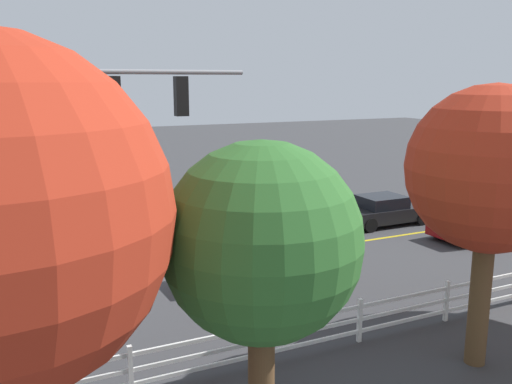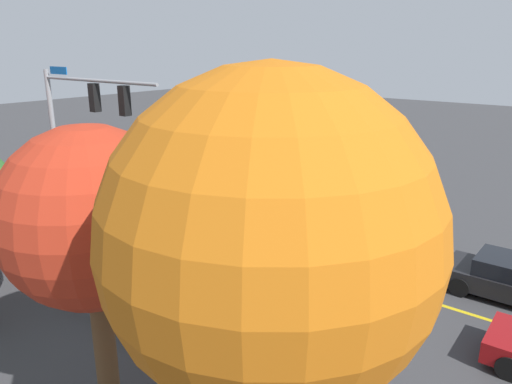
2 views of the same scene
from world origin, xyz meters
name	(u,v)px [view 2 (image 2 of 2)]	position (x,y,z in m)	size (l,w,h in m)	color
ground_plane	(249,246)	(0.00, 0.00, 0.00)	(120.00, 120.00, 0.00)	#38383A
lane_center_stripe	(335,272)	(-4.00, 0.00, 0.00)	(28.00, 0.16, 0.01)	gold
signal_assembly	(80,126)	(4.84, 4.15, 4.98)	(6.52, 0.38, 7.13)	gray
car_0	(337,233)	(-2.98, -1.94, 0.69)	(4.40, 2.10, 1.44)	black
car_3	(235,249)	(-0.88, 1.94, 0.73)	(4.02, 1.95, 1.55)	maroon
pedestrian	(90,217)	(5.87, 3.47, 0.93)	(0.40, 0.27, 1.69)	#3F3F42
white_rail_fence	(166,339)	(-3.00, 7.21, 0.60)	(26.10, 0.10, 1.15)	white
tree_0	(270,237)	(-7.83, 9.29, 5.30)	(4.78, 4.78, 7.71)	brown
tree_4	(92,219)	(-3.40, 9.24, 4.57)	(3.71, 3.71, 6.47)	brown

